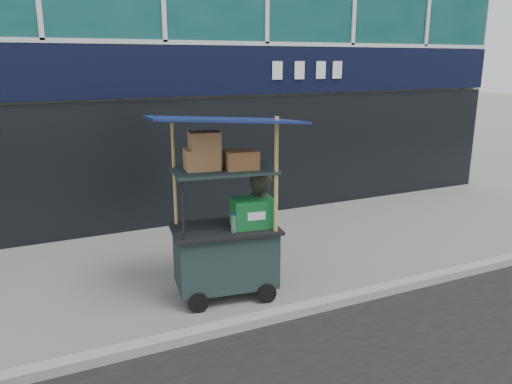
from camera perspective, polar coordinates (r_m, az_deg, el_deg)
ground at (r=6.44m, az=0.45°, el=-13.86°), size 80.00×80.00×0.00m
curb at (r=6.25m, az=1.27°, el=-14.17°), size 80.00×0.18×0.12m
vendor_cart at (r=6.62m, az=-3.39°, el=-4.78°), size 2.00×1.55×2.48m
vendor_man at (r=6.84m, az=0.74°, el=-4.37°), size 0.49×0.67×1.68m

